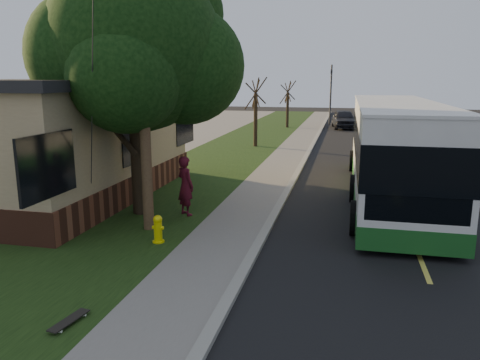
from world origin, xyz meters
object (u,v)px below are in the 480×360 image
traffic_signal (331,90)px  bare_tree_near (256,113)px  fire_hydrant (158,229)px  distant_car (344,119)px  transit_bus (394,147)px  leafy_tree (138,49)px  bare_tree_far (288,105)px  skateboard_main (69,321)px  dumpster (32,176)px  utility_pole (142,65)px  skateboarder (186,186)px

traffic_signal → bare_tree_near: bearing=-104.0°
fire_hydrant → distant_car: (4.43, 31.02, 0.37)m
transit_bus → fire_hydrant: bearing=-133.9°
leafy_tree → distant_car: bearing=78.1°
bare_tree_far → distant_car: bearing=12.0°
skateboard_main → distant_car: bearing=83.0°
fire_hydrant → bare_tree_far: (-0.40, 30.00, 1.57)m
fire_hydrant → dumpster: bearing=148.0°
bare_tree_near → skateboard_main: (1.00, -22.28, -2.02)m
bare_tree_far → skateboard_main: size_ratio=4.55×
bare_tree_far → utility_pole: bearing=-90.6°
skateboard_main → fire_hydrant: bearing=91.3°
traffic_signal → distant_car: bearing=-65.9°
dumpster → distant_car: bearing=67.0°
transit_bus → distant_car: (-1.96, 24.37, -1.05)m
utility_pole → traffic_signal: (3.81, 33.01, -1.47)m
leafy_tree → skateboarder: leafy_tree is taller
utility_pole → bare_tree_near: (-0.19, 17.01, -2.48)m
bare_tree_far → leafy_tree: bearing=-92.5°
fire_hydrant → skateboarder: (-0.13, 2.58, 0.57)m
bare_tree_near → transit_bus: (7.30, -11.34, -0.30)m
leafy_tree → bare_tree_far: bearing=87.5°
fire_hydrant → utility_pole: size_ratio=0.08×
leafy_tree → traffic_signal: bearing=81.5°
fire_hydrant → skateboard_main: (0.10, -4.28, -0.30)m
fire_hydrant → bare_tree_near: (-0.90, 18.00, 1.72)m
fire_hydrant → utility_pole: 4.37m
bare_tree_far → distant_car: 5.08m
leafy_tree → bare_tree_far: 27.56m
traffic_signal → transit_bus: bearing=-83.1°
utility_pole → skateboarder: size_ratio=4.84×
leafy_tree → transit_bus: 9.51m
bare_tree_near → distant_car: size_ratio=0.91×
leafy_tree → dumpster: size_ratio=5.64×
fire_hydrant → skateboard_main: bearing=-88.7°
fire_hydrant → distant_car: 31.34m
fire_hydrant → traffic_signal: 34.25m
utility_pole → bare_tree_far: bearing=89.4°
utility_pole → transit_bus: bearing=38.6°
fire_hydrant → transit_bus: size_ratio=0.06×
utility_pole → dumpster: 8.08m
utility_pole → transit_bus: 9.50m
leafy_tree → bare_tree_near: leafy_tree is taller
leafy_tree → transit_bus: (7.97, 4.01, -3.31)m
skateboard_main → traffic_signal: bearing=85.5°
fire_hydrant → dumpster: (-6.90, 4.31, 0.20)m
transit_bus → skateboard_main: transit_bus is taller
transit_bus → utility_pole: bearing=-141.4°
skateboarder → traffic_signal: bearing=-59.4°
fire_hydrant → skateboarder: size_ratio=0.40×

